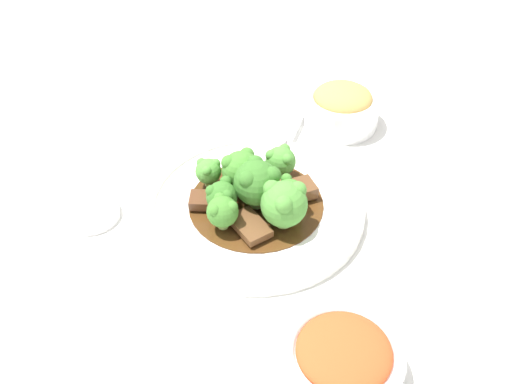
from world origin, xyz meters
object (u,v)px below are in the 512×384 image
at_px(side_bowl_appetizer, 342,107).
at_px(sauce_dish, 91,212).
at_px(beef_strip_1, 254,172).
at_px(side_bowl_kimchi, 343,359).
at_px(broccoli_floret_5, 284,203).
at_px(serving_spoon, 275,157).
at_px(main_plate, 256,206).
at_px(broccoli_floret_4, 258,182).
at_px(broccoli_floret_6, 222,196).
at_px(beef_strip_3, 250,226).
at_px(broccoli_floret_3, 281,161).
at_px(broccoli_floret_1, 289,193).
at_px(broccoli_floret_7, 222,211).
at_px(broccoli_floret_2, 208,171).
at_px(beef_strip_4, 297,190).
at_px(beef_strip_0, 277,190).
at_px(beef_strip_2, 209,199).
at_px(broccoli_floret_0, 242,170).

bearing_deg(side_bowl_appetizer, sauce_dish, 26.03).
height_order(beef_strip_1, side_bowl_kimchi, side_bowl_kimchi).
xyz_separation_m(broccoli_floret_5, serving_spoon, (-0.00, -0.12, -0.03)).
bearing_deg(beef_strip_1, side_bowl_appetizer, -136.95).
bearing_deg(main_plate, broccoli_floret_4, 108.10).
bearing_deg(side_bowl_appetizer, broccoli_floret_6, 46.61).
bearing_deg(broccoli_floret_6, serving_spoon, -129.06).
bearing_deg(beef_strip_3, broccoli_floret_6, -46.18).
distance_m(beef_strip_3, broccoli_floret_3, 0.10).
bearing_deg(broccoli_floret_1, broccoli_floret_7, 17.16).
xyz_separation_m(broccoli_floret_2, broccoli_floret_6, (-0.01, 0.05, 0.00)).
bearing_deg(beef_strip_4, sauce_dish, -0.89).
height_order(broccoli_floret_7, side_bowl_kimchi, broccoli_floret_7).
height_order(broccoli_floret_3, broccoli_floret_4, broccoli_floret_4).
distance_m(broccoli_floret_7, sauce_dish, 0.17).
height_order(main_plate, beef_strip_1, beef_strip_1).
relative_size(broccoli_floret_5, broccoli_floret_7, 1.39).
xyz_separation_m(broccoli_floret_6, side_bowl_kimchi, (-0.10, 0.22, -0.02)).
bearing_deg(broccoli_floret_3, beef_strip_0, 76.58).
bearing_deg(serving_spoon, beef_strip_2, 39.26).
xyz_separation_m(beef_strip_0, broccoli_floret_0, (0.04, -0.02, 0.02)).
distance_m(beef_strip_0, broccoli_floret_5, 0.06).
relative_size(beef_strip_4, broccoli_floret_5, 0.86).
height_order(broccoli_floret_1, broccoli_floret_6, broccoli_floret_6).
relative_size(beef_strip_3, broccoli_floret_4, 0.98).
distance_m(beef_strip_3, serving_spoon, 0.13).
height_order(broccoli_floret_0, broccoli_floret_4, broccoli_floret_4).
height_order(broccoli_floret_6, broccoli_floret_7, same).
bearing_deg(beef_strip_4, broccoli_floret_3, -66.24).
distance_m(main_plate, beef_strip_3, 0.05).
distance_m(beef_strip_2, broccoli_floret_6, 0.03).
distance_m(broccoli_floret_1, side_bowl_appetizer, 0.22).
bearing_deg(broccoli_floret_4, broccoli_floret_2, -35.72).
height_order(broccoli_floret_0, side_bowl_appetizer, broccoli_floret_0).
distance_m(broccoli_floret_0, broccoli_floret_4, 0.04).
relative_size(main_plate, broccoli_floret_2, 7.01).
xyz_separation_m(beef_strip_4, side_bowl_kimchi, (-0.01, 0.24, -0.00)).
bearing_deg(beef_strip_0, broccoli_floret_5, 92.14).
relative_size(beef_strip_4, broccoli_floret_7, 1.20).
bearing_deg(main_plate, broccoli_floret_1, 157.99).
relative_size(side_bowl_appetizer, sauce_dish, 1.54).
distance_m(main_plate, beef_strip_4, 0.05).
bearing_deg(serving_spoon, beef_strip_0, 85.30).
bearing_deg(broccoli_floret_6, side_bowl_kimchi, 115.47).
bearing_deg(broccoli_floret_6, sauce_dish, -8.97).
xyz_separation_m(beef_strip_0, side_bowl_appetizer, (-0.12, -0.17, 0.00)).
bearing_deg(broccoli_floret_6, broccoli_floret_1, 179.64).
bearing_deg(beef_strip_0, beef_strip_4, 174.19).
distance_m(beef_strip_4, broccoli_floret_3, 0.04).
bearing_deg(broccoli_floret_7, beef_strip_0, -144.27).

